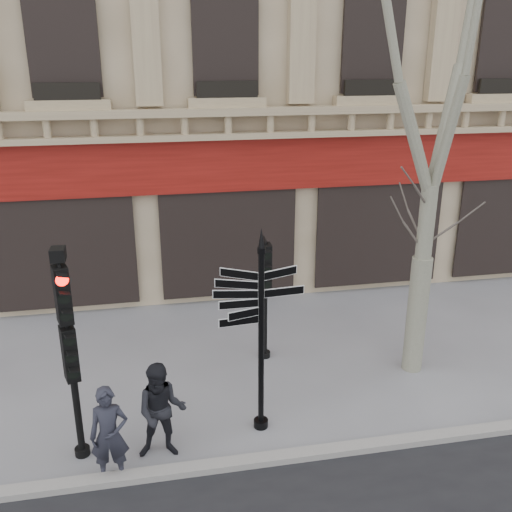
{
  "coord_description": "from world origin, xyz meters",
  "views": [
    {
      "loc": [
        -1.93,
        -8.64,
        6.15
      ],
      "look_at": [
        -0.13,
        0.6,
        2.77
      ],
      "focal_mm": 40.0,
      "sensor_mm": 36.0,
      "label": 1
    }
  ],
  "objects_px": {
    "traffic_signal_main": "(67,331)",
    "traffic_signal_secondary": "(265,279)",
    "pedestrian_a": "(109,435)",
    "pedestrian_b": "(162,411)",
    "fingerpost": "(261,299)",
    "plane_tree": "(447,25)"
  },
  "relations": [
    {
      "from": "traffic_signal_main",
      "to": "pedestrian_b",
      "type": "xyz_separation_m",
      "value": [
        1.3,
        -0.24,
        -1.42
      ]
    },
    {
      "from": "traffic_signal_main",
      "to": "pedestrian_a",
      "type": "xyz_separation_m",
      "value": [
        0.51,
        -0.66,
        -1.44
      ]
    },
    {
      "from": "plane_tree",
      "to": "pedestrian_a",
      "type": "distance_m",
      "value": 8.53
    },
    {
      "from": "pedestrian_b",
      "to": "traffic_signal_secondary",
      "type": "bearing_deg",
      "value": 56.9
    },
    {
      "from": "traffic_signal_secondary",
      "to": "plane_tree",
      "type": "relative_size",
      "value": 0.27
    },
    {
      "from": "plane_tree",
      "to": "fingerpost",
      "type": "bearing_deg",
      "value": -159.03
    },
    {
      "from": "fingerpost",
      "to": "traffic_signal_main",
      "type": "distance_m",
      "value": 2.99
    },
    {
      "from": "traffic_signal_main",
      "to": "traffic_signal_secondary",
      "type": "xyz_separation_m",
      "value": [
        3.53,
        2.52,
        -0.45
      ]
    },
    {
      "from": "plane_tree",
      "to": "pedestrian_a",
      "type": "bearing_deg",
      "value": -160.07
    },
    {
      "from": "traffic_signal_secondary",
      "to": "pedestrian_b",
      "type": "distance_m",
      "value": 3.68
    },
    {
      "from": "pedestrian_b",
      "to": "traffic_signal_main",
      "type": "bearing_deg",
      "value": 175.31
    },
    {
      "from": "traffic_signal_secondary",
      "to": "pedestrian_a",
      "type": "bearing_deg",
      "value": -130.33
    },
    {
      "from": "fingerpost",
      "to": "pedestrian_b",
      "type": "bearing_deg",
      "value": -161.01
    },
    {
      "from": "pedestrian_b",
      "to": "pedestrian_a",
      "type": "bearing_deg",
      "value": -146.13
    },
    {
      "from": "fingerpost",
      "to": "pedestrian_a",
      "type": "distance_m",
      "value": 3.07
    },
    {
      "from": "traffic_signal_main",
      "to": "pedestrian_b",
      "type": "distance_m",
      "value": 1.94
    },
    {
      "from": "pedestrian_a",
      "to": "pedestrian_b",
      "type": "bearing_deg",
      "value": 28.83
    },
    {
      "from": "fingerpost",
      "to": "plane_tree",
      "type": "bearing_deg",
      "value": 26.35
    },
    {
      "from": "fingerpost",
      "to": "traffic_signal_secondary",
      "type": "xyz_separation_m",
      "value": [
        0.55,
        2.35,
        -0.64
      ]
    },
    {
      "from": "fingerpost",
      "to": "pedestrian_a",
      "type": "relative_size",
      "value": 2.29
    },
    {
      "from": "traffic_signal_main",
      "to": "fingerpost",
      "type": "bearing_deg",
      "value": -14.3
    },
    {
      "from": "traffic_signal_main",
      "to": "pedestrian_b",
      "type": "relative_size",
      "value": 2.16
    }
  ]
}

